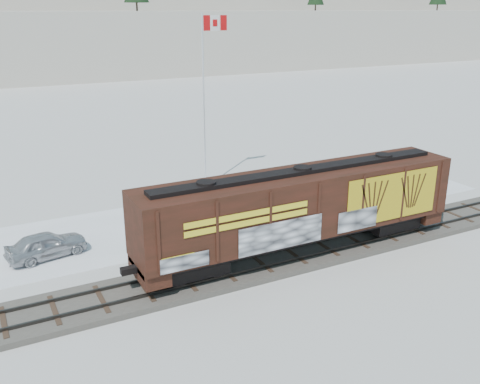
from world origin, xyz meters
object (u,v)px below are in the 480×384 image
car_silver (46,245)px  car_white (183,210)px  hopper_railcar (301,206)px  car_dark (253,202)px  flagpole (206,126)px

car_silver → car_white: car_white is taller
hopper_railcar → car_dark: bearing=82.2°
car_white → car_dark: (4.62, -0.39, -0.12)m
car_white → car_dark: car_white is taller
car_dark → hopper_railcar: bearing=153.4°
hopper_railcar → car_white: hopper_railcar is taller
flagpole → car_dark: bearing=-86.2°
car_silver → car_white: bearing=-93.6°
car_silver → car_white: size_ratio=0.81×
car_silver → car_dark: bearing=-98.1°
hopper_railcar → car_silver: 13.44m
car_dark → car_white: bearing=66.4°
car_dark → flagpole: bearing=-15.0°
flagpole → car_dark: flagpole is taller
flagpole → car_dark: (0.42, -6.31, -3.83)m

